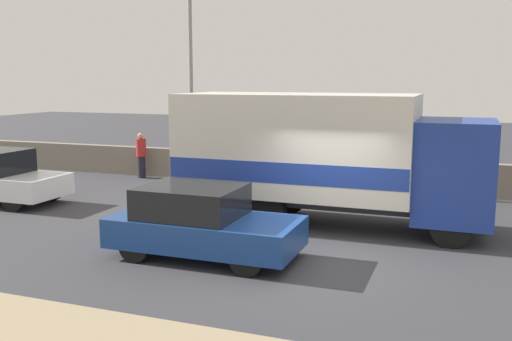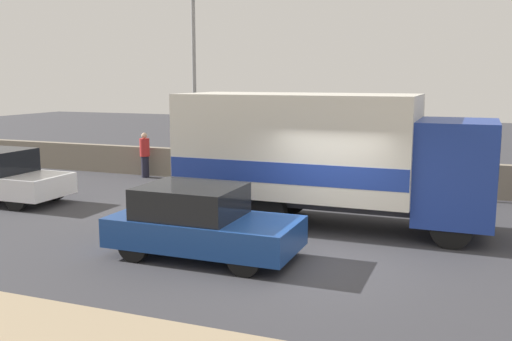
{
  "view_description": "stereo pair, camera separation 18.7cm",
  "coord_description": "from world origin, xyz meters",
  "px_view_note": "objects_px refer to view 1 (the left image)",
  "views": [
    {
      "loc": [
        2.75,
        -10.79,
        3.61
      ],
      "look_at": [
        -1.64,
        1.05,
        1.56
      ],
      "focal_mm": 40.0,
      "sensor_mm": 36.0,
      "label": 1
    },
    {
      "loc": [
        2.92,
        -10.73,
        3.61
      ],
      "look_at": [
        -1.64,
        1.05,
        1.56
      ],
      "focal_mm": 40.0,
      "sensor_mm": 36.0,
      "label": 2
    }
  ],
  "objects_px": {
    "car_hatchback": "(201,222)",
    "pedestrian": "(141,154)",
    "box_truck": "(320,154)",
    "street_lamp": "(191,72)"
  },
  "relations": [
    {
      "from": "pedestrian",
      "to": "box_truck",
      "type": "bearing_deg",
      "value": -29.21
    },
    {
      "from": "car_hatchback",
      "to": "pedestrian",
      "type": "distance_m",
      "value": 9.89
    },
    {
      "from": "box_truck",
      "to": "street_lamp",
      "type": "bearing_deg",
      "value": 142.81
    },
    {
      "from": "street_lamp",
      "to": "car_hatchback",
      "type": "height_order",
      "value": "street_lamp"
    },
    {
      "from": "box_truck",
      "to": "pedestrian",
      "type": "height_order",
      "value": "box_truck"
    },
    {
      "from": "street_lamp",
      "to": "box_truck",
      "type": "relative_size",
      "value": 0.88
    },
    {
      "from": "street_lamp",
      "to": "box_truck",
      "type": "bearing_deg",
      "value": -37.19
    },
    {
      "from": "box_truck",
      "to": "car_hatchback",
      "type": "height_order",
      "value": "box_truck"
    },
    {
      "from": "car_hatchback",
      "to": "pedestrian",
      "type": "bearing_deg",
      "value": 128.51
    },
    {
      "from": "street_lamp",
      "to": "pedestrian",
      "type": "bearing_deg",
      "value": 178.89
    }
  ]
}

